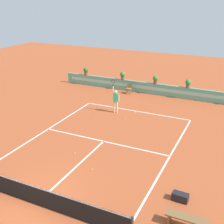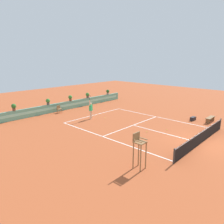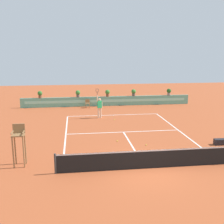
{
  "view_description": "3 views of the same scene",
  "coord_description": "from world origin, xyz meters",
  "px_view_note": "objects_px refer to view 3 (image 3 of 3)",
  "views": [
    {
      "loc": [
        7.33,
        -7.85,
        8.35
      ],
      "look_at": [
        -0.52,
        8.69,
        1.0
      ],
      "focal_mm": 47.54,
      "sensor_mm": 36.0,
      "label": 1
    },
    {
      "loc": [
        -15.29,
        -5.08,
        6.16
      ],
      "look_at": [
        -0.52,
        8.69,
        1.0
      ],
      "focal_mm": 33.49,
      "sensor_mm": 36.0,
      "label": 2
    },
    {
      "loc": [
        -3.38,
        -12.51,
        5.71
      ],
      "look_at": [
        -0.52,
        8.69,
        1.0
      ],
      "focal_mm": 44.37,
      "sensor_mm": 36.0,
      "label": 3
    }
  ],
  "objects_px": {
    "tennis_ball_by_sideline": "(114,120)",
    "potted_plant_far_right": "(169,91)",
    "tennis_ball_near_baseline": "(146,145)",
    "potted_plant_centre": "(107,93)",
    "ball_kid_chair": "(88,103)",
    "potted_plant_left": "(78,93)",
    "gear_bag": "(220,142)",
    "umpire_chair": "(19,140)",
    "tennis_player": "(99,106)",
    "tennis_ball_mid_court": "(117,141)",
    "potted_plant_far_left": "(40,94)",
    "potted_plant_right": "(134,92)"
  },
  "relations": [
    {
      "from": "tennis_player",
      "to": "tennis_ball_near_baseline",
      "type": "height_order",
      "value": "tennis_player"
    },
    {
      "from": "tennis_ball_by_sideline",
      "to": "potted_plant_centre",
      "type": "xyz_separation_m",
      "value": [
        0.16,
        6.32,
        1.38
      ]
    },
    {
      "from": "tennis_player",
      "to": "potted_plant_left",
      "type": "bearing_deg",
      "value": 108.23
    },
    {
      "from": "umpire_chair",
      "to": "potted_plant_left",
      "type": "xyz_separation_m",
      "value": [
        3.16,
        15.13,
        0.07
      ]
    },
    {
      "from": "ball_kid_chair",
      "to": "potted_plant_far_left",
      "type": "relative_size",
      "value": 1.17
    },
    {
      "from": "gear_bag",
      "to": "potted_plant_far_left",
      "type": "relative_size",
      "value": 0.97
    },
    {
      "from": "ball_kid_chair",
      "to": "potted_plant_left",
      "type": "xyz_separation_m",
      "value": [
        -0.96,
        0.73,
        0.93
      ]
    },
    {
      "from": "tennis_ball_mid_court",
      "to": "potted_plant_right",
      "type": "relative_size",
      "value": 0.09
    },
    {
      "from": "potted_plant_left",
      "to": "gear_bag",
      "type": "bearing_deg",
      "value": -57.54
    },
    {
      "from": "potted_plant_right",
      "to": "tennis_ball_near_baseline",
      "type": "bearing_deg",
      "value": -98.6
    },
    {
      "from": "gear_bag",
      "to": "tennis_player",
      "type": "height_order",
      "value": "tennis_player"
    },
    {
      "from": "umpire_chair",
      "to": "tennis_ball_mid_court",
      "type": "distance_m",
      "value": 6.43
    },
    {
      "from": "gear_bag",
      "to": "tennis_ball_by_sideline",
      "type": "bearing_deg",
      "value": 128.08
    },
    {
      "from": "tennis_ball_near_baseline",
      "to": "tennis_ball_by_sideline",
      "type": "height_order",
      "value": "same"
    },
    {
      "from": "tennis_player",
      "to": "potted_plant_right",
      "type": "relative_size",
      "value": 3.57
    },
    {
      "from": "tennis_ball_mid_court",
      "to": "potted_plant_far_left",
      "type": "xyz_separation_m",
      "value": [
        -6.2,
        12.05,
        1.38
      ]
    },
    {
      "from": "tennis_player",
      "to": "gear_bag",
      "type": "bearing_deg",
      "value": -49.94
    },
    {
      "from": "umpire_chair",
      "to": "gear_bag",
      "type": "bearing_deg",
      "value": 7.89
    },
    {
      "from": "tennis_ball_mid_court",
      "to": "tennis_player",
      "type": "bearing_deg",
      "value": 94.7
    },
    {
      "from": "tennis_player",
      "to": "tennis_ball_near_baseline",
      "type": "distance_m",
      "value": 8.01
    },
    {
      "from": "tennis_player",
      "to": "potted_plant_centre",
      "type": "relative_size",
      "value": 3.57
    },
    {
      "from": "potted_plant_left",
      "to": "potted_plant_centre",
      "type": "relative_size",
      "value": 1.0
    },
    {
      "from": "ball_kid_chair",
      "to": "tennis_ball_mid_court",
      "type": "height_order",
      "value": "ball_kid_chair"
    },
    {
      "from": "gear_bag",
      "to": "potted_plant_right",
      "type": "bearing_deg",
      "value": 101.03
    },
    {
      "from": "potted_plant_far_left",
      "to": "umpire_chair",
      "type": "bearing_deg",
      "value": -87.3
    },
    {
      "from": "ball_kid_chair",
      "to": "potted_plant_far_left",
      "type": "height_order",
      "value": "potted_plant_far_left"
    },
    {
      "from": "potted_plant_far_right",
      "to": "tennis_ball_near_baseline",
      "type": "bearing_deg",
      "value": -114.38
    },
    {
      "from": "ball_kid_chair",
      "to": "tennis_ball_near_baseline",
      "type": "distance_m",
      "value": 12.69
    },
    {
      "from": "tennis_ball_mid_court",
      "to": "potted_plant_far_left",
      "type": "distance_m",
      "value": 13.62
    },
    {
      "from": "umpire_chair",
      "to": "potted_plant_right",
      "type": "relative_size",
      "value": 2.96
    },
    {
      "from": "umpire_chair",
      "to": "tennis_player",
      "type": "height_order",
      "value": "tennis_player"
    },
    {
      "from": "potted_plant_right",
      "to": "potted_plant_left",
      "type": "distance_m",
      "value": 5.95
    },
    {
      "from": "ball_kid_chair",
      "to": "umpire_chair",
      "type": "bearing_deg",
      "value": -105.97
    },
    {
      "from": "umpire_chair",
      "to": "tennis_ball_by_sideline",
      "type": "bearing_deg",
      "value": 55.18
    },
    {
      "from": "ball_kid_chair",
      "to": "potted_plant_right",
      "type": "relative_size",
      "value": 1.17
    },
    {
      "from": "potted_plant_far_right",
      "to": "potted_plant_centre",
      "type": "distance_m",
      "value": 6.77
    },
    {
      "from": "gear_bag",
      "to": "potted_plant_left",
      "type": "height_order",
      "value": "potted_plant_left"
    },
    {
      "from": "tennis_player",
      "to": "potted_plant_far_right",
      "type": "xyz_separation_m",
      "value": [
        8.11,
        5.4,
        0.36
      ]
    },
    {
      "from": "umpire_chair",
      "to": "gear_bag",
      "type": "height_order",
      "value": "umpire_chair"
    },
    {
      "from": "tennis_ball_near_baseline",
      "to": "tennis_ball_mid_court",
      "type": "distance_m",
      "value": 1.93
    },
    {
      "from": "gear_bag",
      "to": "potted_plant_far_left",
      "type": "bearing_deg",
      "value": 132.71
    },
    {
      "from": "tennis_player",
      "to": "potted_plant_centre",
      "type": "height_order",
      "value": "tennis_player"
    },
    {
      "from": "potted_plant_far_left",
      "to": "tennis_ball_by_sideline",
      "type": "bearing_deg",
      "value": -42.75
    },
    {
      "from": "umpire_chair",
      "to": "potted_plant_far_left",
      "type": "relative_size",
      "value": 2.96
    },
    {
      "from": "gear_bag",
      "to": "potted_plant_right",
      "type": "relative_size",
      "value": 0.97
    },
    {
      "from": "tennis_ball_near_baseline",
      "to": "potted_plant_left",
      "type": "distance_m",
      "value": 13.71
    },
    {
      "from": "tennis_ball_by_sideline",
      "to": "potted_plant_far_right",
      "type": "xyz_separation_m",
      "value": [
        6.93,
        6.32,
        1.38
      ]
    },
    {
      "from": "gear_bag",
      "to": "potted_plant_centre",
      "type": "relative_size",
      "value": 0.97
    },
    {
      "from": "umpire_chair",
      "to": "tennis_ball_near_baseline",
      "type": "distance_m",
      "value": 7.55
    },
    {
      "from": "tennis_player",
      "to": "potted_plant_left",
      "type": "height_order",
      "value": "tennis_player"
    }
  ]
}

